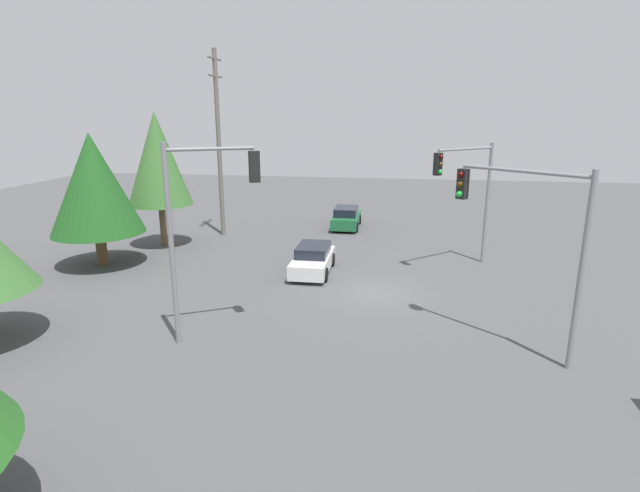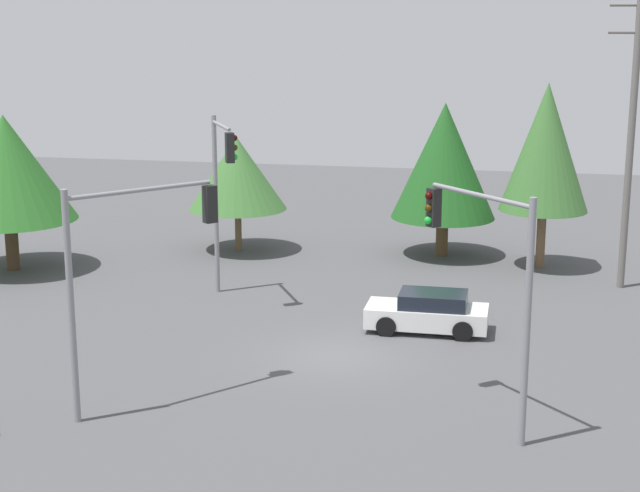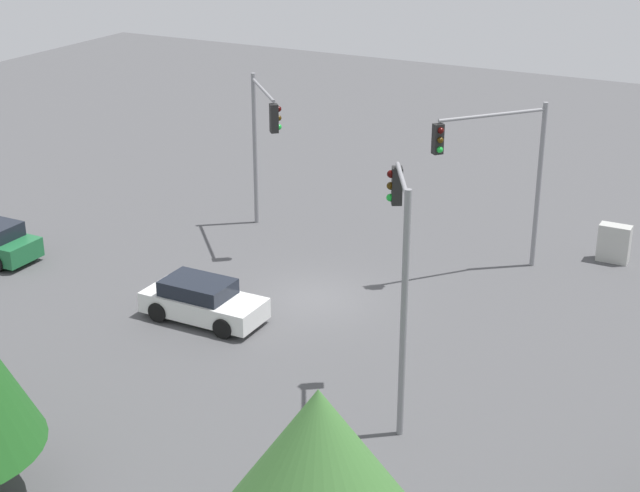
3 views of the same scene
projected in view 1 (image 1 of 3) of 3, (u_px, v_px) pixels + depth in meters
The scene contains 9 objects.
ground_plane at pixel (373, 293), 22.16m from camera, with size 80.00×80.00×0.00m, color #4C4C4F.
sedan_green at pixel (346, 218), 34.52m from camera, with size 4.11×1.84×1.47m.
sedan_white at pixel (313, 259), 24.88m from camera, with size 4.11×1.85×1.38m.
traffic_signal_main at pixel (469, 184), 24.82m from camera, with size 2.91×3.13×6.30m.
traffic_signal_cross at pixel (529, 225), 15.81m from camera, with size 3.05×3.58×6.23m.
traffic_signal_aux at pixel (203, 210), 16.59m from camera, with size 1.73×2.84×6.87m.
utility_pole_tall at pixel (219, 141), 31.16m from camera, with size 2.20×0.28×11.49m.
tree_far at pixel (158, 159), 28.83m from camera, with size 3.71×3.71×7.84m.
tree_left at pixel (94, 184), 25.15m from camera, with size 4.63×4.63×6.83m.
Camera 1 is at (20.97, 0.90, 7.78)m, focal length 28.00 mm.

